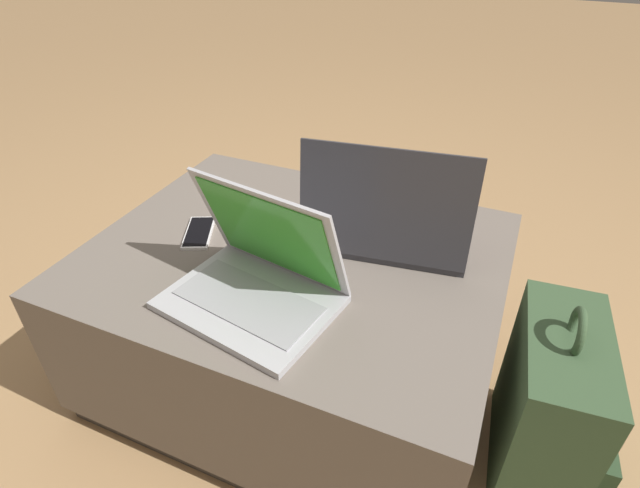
# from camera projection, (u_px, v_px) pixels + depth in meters

# --- Properties ---
(ground_plane) EXTENTS (14.00, 14.00, 0.00)m
(ground_plane) POSITION_uv_depth(u_px,v_px,m) (299.00, 370.00, 1.41)
(ground_plane) COLOR tan
(ottoman) EXTENTS (0.96, 0.77, 0.42)m
(ottoman) POSITION_uv_depth(u_px,v_px,m) (297.00, 315.00, 1.29)
(ottoman) COLOR #3D3832
(ottoman) RESTS_ON ground_plane
(laptop_near) EXTENTS (0.37, 0.30, 0.25)m
(laptop_near) POSITION_uv_depth(u_px,v_px,m) (256.00, 278.00, 1.01)
(laptop_near) COLOR #B7B7BC
(laptop_near) RESTS_ON ottoman
(laptop_far) EXTENTS (0.41, 0.31, 0.27)m
(laptop_far) POSITION_uv_depth(u_px,v_px,m) (387.00, 223.00, 1.17)
(laptop_far) COLOR #333338
(laptop_far) RESTS_ON ottoman
(cell_phone) EXTENTS (0.12, 0.15, 0.01)m
(cell_phone) POSITION_uv_depth(u_px,v_px,m) (199.00, 233.00, 1.23)
(cell_phone) COLOR white
(cell_phone) RESTS_ON ottoman
(backpack) EXTENTS (0.23, 0.35, 0.47)m
(backpack) POSITION_uv_depth(u_px,v_px,m) (550.00, 410.00, 1.07)
(backpack) COLOR #385133
(backpack) RESTS_ON ground_plane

